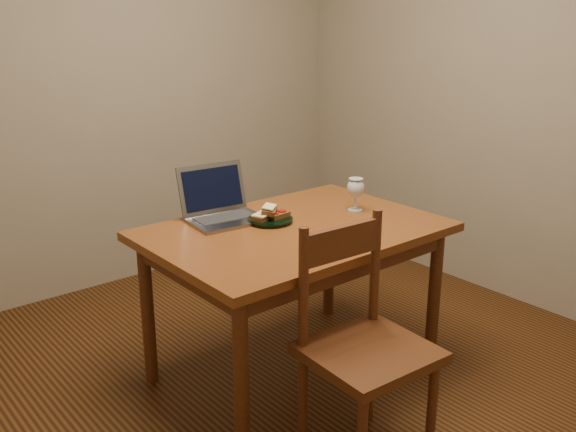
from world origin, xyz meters
TOP-DOWN VIEW (x-y plane):
  - floor at (0.00, 0.00)m, footprint 3.20×3.20m
  - back_wall at (0.00, 1.61)m, footprint 3.20×0.02m
  - right_wall at (1.61, 0.00)m, footprint 0.02×3.20m
  - table at (0.03, 0.01)m, footprint 1.30×0.90m
  - chair at (-0.16, -0.62)m, footprint 0.47×0.45m
  - plate at (-0.01, 0.14)m, footprint 0.21×0.21m
  - sandwich_cheese at (-0.05, 0.15)m, footprint 0.12×0.09m
  - sandwich_tomato at (0.03, 0.13)m, footprint 0.11×0.07m
  - sandwich_top at (-0.01, 0.15)m, footprint 0.12×0.11m
  - milk_glass at (0.42, 0.02)m, footprint 0.09×0.09m
  - laptop at (-0.15, 0.34)m, footprint 0.37×0.34m

SIDE VIEW (x-z plane):
  - floor at x=0.00m, z-range -0.02..0.00m
  - chair at x=-0.16m, z-range 0.28..0.75m
  - table at x=0.03m, z-range 0.28..1.02m
  - plate at x=-0.01m, z-range 0.74..0.76m
  - sandwich_tomato at x=0.03m, z-range 0.76..0.79m
  - sandwich_cheese at x=-0.05m, z-range 0.76..0.79m
  - sandwich_top at x=-0.01m, z-range 0.78..0.81m
  - laptop at x=-0.15m, z-range 0.68..0.93m
  - milk_glass at x=0.42m, z-range 0.74..0.90m
  - back_wall at x=0.00m, z-range 0.00..2.60m
  - right_wall at x=1.61m, z-range 0.00..2.60m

